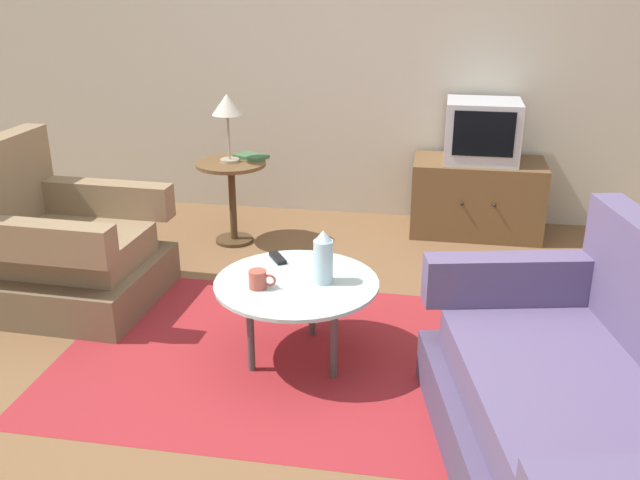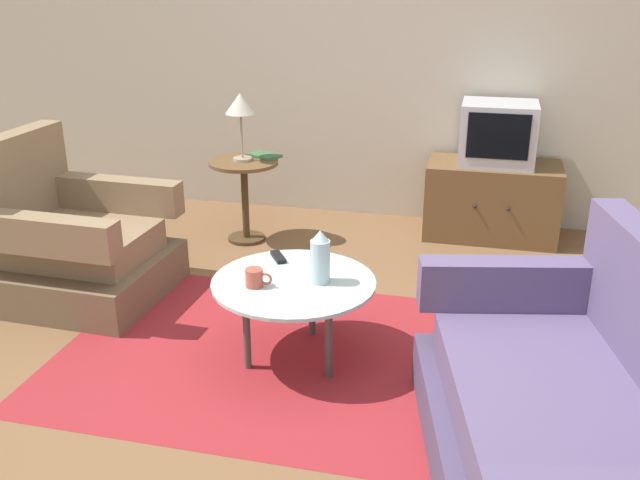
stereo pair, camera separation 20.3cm
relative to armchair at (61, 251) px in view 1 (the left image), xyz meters
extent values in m
plane|color=brown|center=(1.45, -0.56, -0.31)|extent=(16.00, 16.00, 0.00)
cube|color=#BCB29E|center=(1.45, 1.92, 1.04)|extent=(9.00, 0.12, 2.70)
cube|color=maroon|center=(1.49, -0.42, -0.31)|extent=(2.40, 1.64, 0.00)
cube|color=brown|center=(0.06, 0.00, -0.19)|extent=(0.98, 0.91, 0.24)
cube|color=#846B4C|center=(0.06, 0.00, 0.02)|extent=(0.83, 0.62, 0.18)
cube|color=#846B4C|center=(0.05, -0.37, 0.21)|extent=(0.95, 0.17, 0.21)
cube|color=#846B4C|center=(0.08, 0.37, 0.21)|extent=(0.95, 0.17, 0.21)
cube|color=#4B3E5C|center=(2.68, -1.14, -0.19)|extent=(1.19, 1.72, 0.24)
cube|color=#5B4C70|center=(2.68, -1.14, 0.02)|extent=(0.99, 1.42, 0.18)
cube|color=#5B4C70|center=(2.53, -0.44, 0.22)|extent=(0.89, 0.32, 0.22)
cylinder|color=#B2C6C1|center=(1.49, -0.42, 0.11)|extent=(0.81, 0.81, 0.02)
cylinder|color=#4C4742|center=(1.52, -0.17, -0.11)|extent=(0.04, 0.04, 0.41)
cylinder|color=#4C4742|center=(1.29, -0.57, -0.11)|extent=(0.04, 0.04, 0.41)
cylinder|color=#4C4742|center=(1.70, -0.56, -0.11)|extent=(0.04, 0.04, 0.41)
cylinder|color=brown|center=(0.71, 1.08, 0.27)|extent=(0.49, 0.49, 0.02)
cylinder|color=#47311C|center=(0.71, 1.08, -0.03)|extent=(0.05, 0.05, 0.56)
cylinder|color=#47311C|center=(0.71, 1.08, -0.30)|extent=(0.27, 0.27, 0.02)
cube|color=brown|center=(2.42, 1.57, -0.04)|extent=(0.93, 0.49, 0.55)
sphere|color=black|center=(2.31, 1.31, -0.01)|extent=(0.02, 0.02, 0.02)
sphere|color=black|center=(2.53, 1.31, -0.01)|extent=(0.02, 0.02, 0.02)
cube|color=#B7B7BC|center=(2.42, 1.59, 0.45)|extent=(0.52, 0.43, 0.43)
cube|color=black|center=(2.42, 1.37, 0.48)|extent=(0.41, 0.01, 0.31)
cylinder|color=#9E937A|center=(0.70, 1.09, 0.29)|extent=(0.13, 0.13, 0.02)
cylinder|color=#9E937A|center=(0.70, 1.09, 0.45)|extent=(0.02, 0.02, 0.31)
cone|color=beige|center=(0.70, 1.09, 0.68)|extent=(0.21, 0.21, 0.14)
cylinder|color=silver|center=(1.62, -0.40, 0.22)|extent=(0.10, 0.10, 0.21)
cone|color=silver|center=(1.62, -0.40, 0.36)|extent=(0.09, 0.09, 0.05)
cylinder|color=#B74C3D|center=(1.32, -0.52, 0.16)|extent=(0.09, 0.09, 0.09)
torus|color=#B74C3D|center=(1.38, -0.52, 0.16)|extent=(0.06, 0.01, 0.06)
cube|color=black|center=(1.34, -0.17, 0.13)|extent=(0.12, 0.15, 0.02)
cube|color=#3D663D|center=(0.82, 1.21, 0.29)|extent=(0.26, 0.22, 0.02)
camera|label=1|loc=(2.14, -3.45, 1.55)|focal=39.34mm
camera|label=2|loc=(2.34, -3.41, 1.55)|focal=39.34mm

